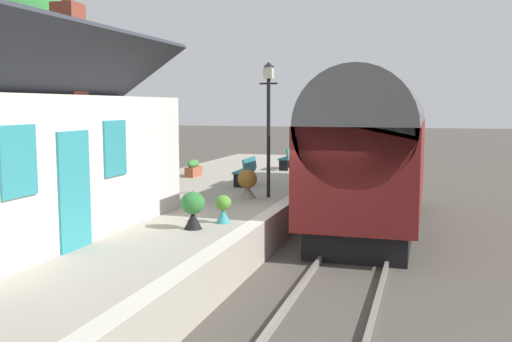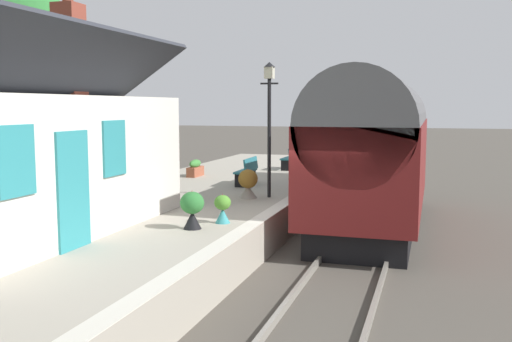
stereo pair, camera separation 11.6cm
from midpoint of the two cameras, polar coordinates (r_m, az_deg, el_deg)
The scene contains 16 objects.
ground_plane at distance 13.49m, azimuth 6.30°, elevation -8.32°, with size 160.00×160.00×0.00m, color #4C473F.
platform at distance 14.70m, azimuth -9.77°, elevation -5.32°, with size 32.00×6.27×0.90m, color #A39B8C.
platform_edge_coping at distance 13.55m, azimuth 1.43°, elevation -4.26°, with size 32.00×0.36×0.02m, color beige.
rail_near at distance 13.27m, azimuth 13.26°, elevation -8.39°, with size 52.00×0.08×0.14m, color gray.
rail_far at distance 13.44m, azimuth 7.06°, elevation -8.07°, with size 52.00×0.08×0.14m, color gray.
train at distance 16.44m, azimuth 11.81°, elevation 2.09°, with size 9.06×2.73×4.32m.
station_building at distance 12.36m, azimuth -22.24°, elevation 1.15°, with size 7.76×3.93×5.16m.
bench_platform_end at distance 18.40m, azimuth -0.68°, elevation 0.07°, with size 1.41×0.48×0.88m.
bench_by_lamp at distance 23.00m, azimuth 3.61°, elevation 1.34°, with size 1.41×0.46×0.88m.
planter_edge_far at distance 12.49m, azimuth -3.07°, elevation -3.73°, with size 0.36×0.36×0.65m.
planter_by_door at distance 19.72m, azimuth -10.36°, elevation 0.28°, with size 0.55×0.55×0.87m.
planter_edge_near at distance 20.81m, azimuth -5.88°, elevation 0.26°, with size 0.89×0.32×0.61m.
planter_bench_left at distance 15.83m, azimuth -0.59°, elevation -1.27°, with size 0.54×0.54×0.83m.
planter_under_sign at distance 11.94m, azimuth -6.07°, elevation -3.70°, with size 0.50×0.50×0.82m.
lamp_post_platform at distance 15.84m, azimuth 1.54°, elevation 6.70°, with size 0.32×0.50×3.72m.
tree_behind_building at distance 21.12m, azimuth -21.92°, elevation 11.06°, with size 3.58×3.86×7.45m.
Camera 2 is at (-12.79, -2.49, 3.44)m, focal length 40.35 mm.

